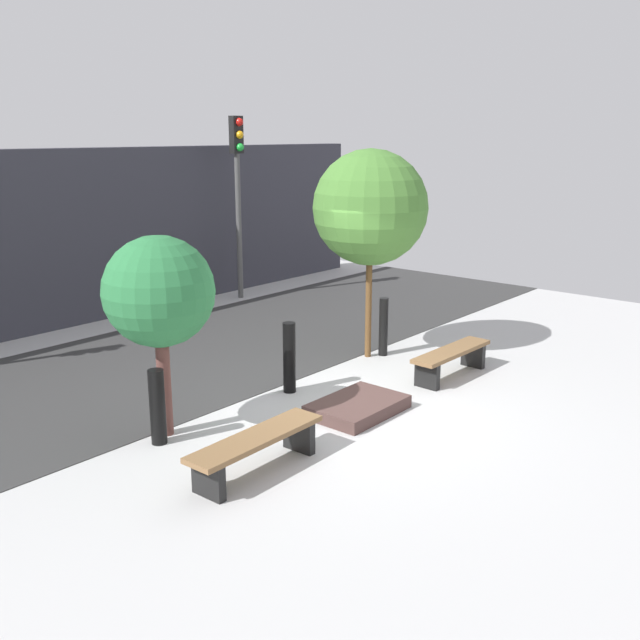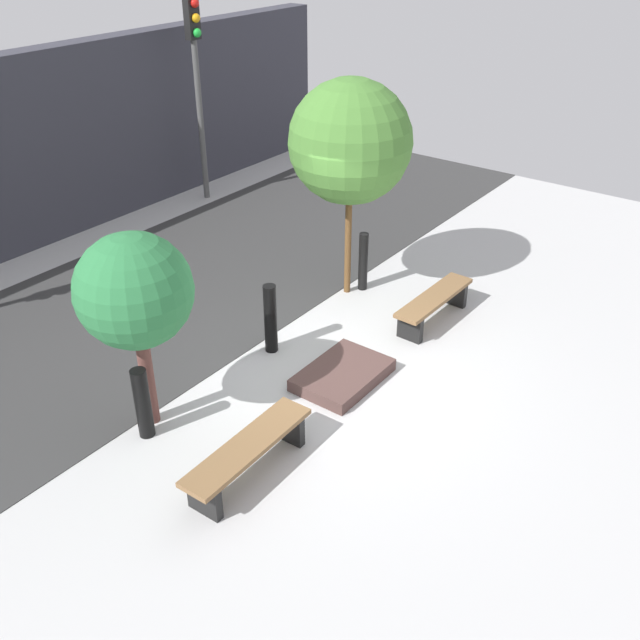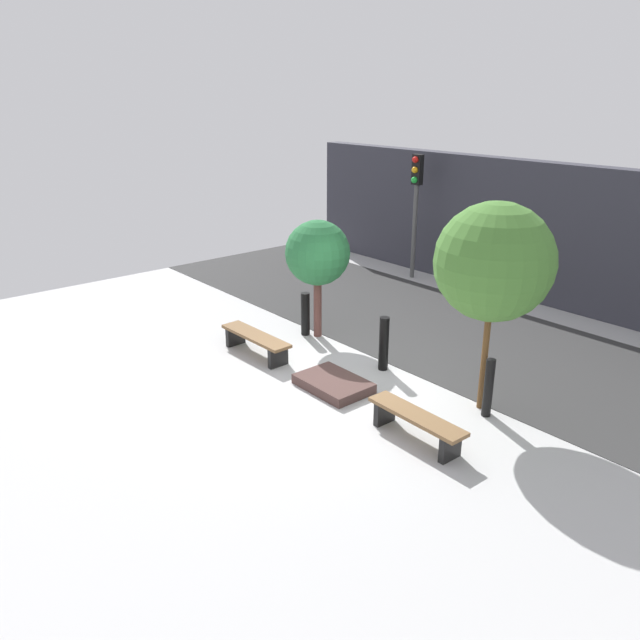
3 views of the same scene
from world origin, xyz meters
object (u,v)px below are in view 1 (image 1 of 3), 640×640
traffic_light_mid_west (238,175)px  planter_bed (358,407)px  bench_left (257,446)px  bollard_center (383,327)px  bench_right (452,357)px  tree_behind_left_bench (159,293)px  bollard_left (289,358)px  bollard_far_left (157,407)px  tree_behind_right_bench (370,208)px

traffic_light_mid_west → planter_bed: bearing=-121.2°
bench_left → bollard_center: bearing=16.8°
bench_right → tree_behind_left_bench: (-4.15, 1.58, 1.47)m
traffic_light_mid_west → bollard_left: bearing=-127.1°
bollard_left → bollard_center: size_ratio=1.05×
bollard_far_left → bench_right: bearing=-18.1°
bench_left → traffic_light_mid_west: traffic_light_mid_west is taller
bench_right → tree_behind_right_bench: (0.00, 1.58, 2.15)m
bollard_left → traffic_light_mid_west: traffic_light_mid_west is taller
traffic_light_mid_west → bench_left: bearing=-132.4°
tree_behind_left_bench → bollard_left: tree_behind_left_bench is taller
bench_left → bench_right: bearing=-1.3°
tree_behind_left_bench → bollard_far_left: size_ratio=2.67×
bench_right → bollard_center: (0.23, 1.43, 0.18)m
bench_left → bollard_left: bearing=33.3°
bench_left → bollard_far_left: bollard_far_left is taller
planter_bed → bollard_far_left: 2.63m
planter_bed → traffic_light_mid_west: 7.69m
bollard_far_left → bollard_center: size_ratio=0.95×
planter_bed → tree_behind_right_bench: size_ratio=0.37×
tree_behind_right_bench → bollard_left: (-2.07, -0.15, -1.95)m
planter_bed → traffic_light_mid_west: size_ratio=0.32×
tree_behind_left_bench → planter_bed: bearing=-33.6°
bench_left → tree_behind_right_bench: (4.15, 1.58, 2.15)m
bench_left → traffic_light_mid_west: size_ratio=0.45×
tree_behind_left_bench → tree_behind_right_bench: size_ratio=0.73×
bollard_left → tree_behind_left_bench: bearing=175.9°
bench_left → bollard_far_left: (-0.23, 1.43, 0.15)m
tree_behind_left_bench → traffic_light_mid_west: traffic_light_mid_west is taller
bollard_center → traffic_light_mid_west: bearing=73.7°
bench_right → tree_behind_right_bench: bearing=91.3°
planter_bed → bollard_center: 2.64m
bench_right → planter_bed: size_ratio=1.33×
bollard_far_left → tree_behind_left_bench: bearing=33.1°
bench_right → bollard_left: size_ratio=1.63×
bollard_far_left → bench_left: bearing=-81.0°
planter_bed → bollard_left: (0.00, 1.23, 0.43)m
bollard_center → bench_left: bearing=-161.9°
planter_bed → bench_right: bearing=-5.5°
tree_behind_right_bench → tree_behind_left_bench: bearing=180.0°
bollard_center → tree_behind_left_bench: bearing=178.1°
bench_left → planter_bed: size_ratio=1.41×
bench_left → bench_right: bench_right is taller
bench_left → bollard_left: size_ratio=1.73×
bench_left → bollard_left: bollard_left is taller
tree_behind_right_bench → bollard_far_left: bearing=-178.1°
bollard_far_left → bollard_center: (4.60, 0.00, 0.03)m
bench_left → bollard_far_left: size_ratio=1.93×
tree_behind_left_bench → bollard_center: size_ratio=2.53×
bench_right → planter_bed: (-2.07, 0.20, -0.23)m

